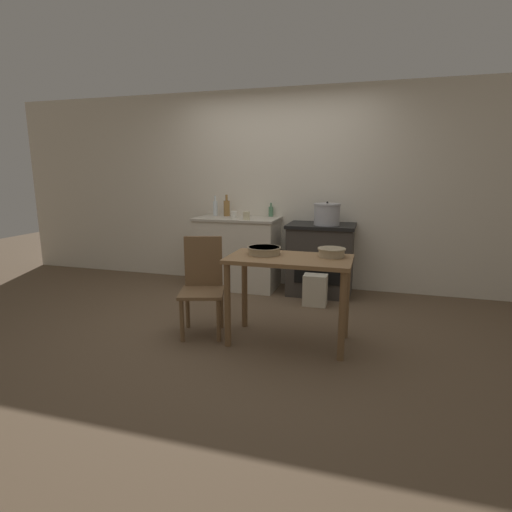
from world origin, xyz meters
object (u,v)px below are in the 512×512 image
object	(u,v)px
work_table	(289,272)
flour_sack	(315,290)
bottle_far_left	(271,211)
cup_center_left	(234,215)
stove	(320,259)
chair	(203,284)
mixing_bowl_small	(332,252)
bottle_mid_left	(215,208)
stock_pot	(327,214)
mixing_bowl_large	(264,250)
bottle_left	(227,208)
cup_center	(247,216)

from	to	relation	value
work_table	flour_sack	world-z (taller)	work_table
bottle_far_left	cup_center_left	bearing A→B (deg)	-138.48
stove	flour_sack	size ratio (longest dim) A/B	2.45
stove	bottle_far_left	distance (m)	0.92
flour_sack	cup_center_left	world-z (taller)	cup_center_left
stove	cup_center_left	xyz separation A→B (m)	(-1.10, -0.12, 0.53)
chair	mixing_bowl_small	size ratio (longest dim) A/B	3.73
cup_center_left	bottle_mid_left	bearing A→B (deg)	144.64
stock_pot	cup_center_left	size ratio (longest dim) A/B	3.46
stock_pot	mixing_bowl_large	bearing A→B (deg)	-105.29
mixing_bowl_large	bottle_left	world-z (taller)	bottle_left
work_table	flour_sack	size ratio (longest dim) A/B	2.99
stove	mixing_bowl_small	world-z (taller)	stove
cup_center	bottle_far_left	bearing A→B (deg)	65.84
chair	stock_pot	size ratio (longest dim) A/B	2.83
flour_sack	bottle_mid_left	distance (m)	1.80
chair	cup_center	bearing A→B (deg)	72.53
flour_sack	mixing_bowl_large	distance (m)	1.24
bottle_far_left	stock_pot	bearing A→B (deg)	-21.85
stock_pot	mixing_bowl_small	world-z (taller)	stock_pot
stove	mixing_bowl_large	size ratio (longest dim) A/B	2.93
work_table	bottle_far_left	size ratio (longest dim) A/B	5.96
work_table	bottle_far_left	world-z (taller)	bottle_far_left
stove	bottle_far_left	bearing A→B (deg)	161.71
stove	stock_pot	distance (m)	0.58
bottle_left	stock_pot	bearing A→B (deg)	-8.26
mixing_bowl_large	bottle_far_left	size ratio (longest dim) A/B	1.67
bottle_left	bottle_mid_left	xyz separation A→B (m)	(-0.17, 0.01, -0.01)
mixing_bowl_large	bottle_mid_left	bearing A→B (deg)	124.57
bottle_far_left	chair	bearing A→B (deg)	-96.57
mixing_bowl_large	bottle_far_left	xyz separation A→B (m)	(-0.38, 1.74, 0.18)
work_table	cup_center_left	xyz separation A→B (m)	(-1.02, 1.45, 0.33)
bottle_left	cup_center	distance (m)	0.51
mixing_bowl_large	bottle_left	bearing A→B (deg)	120.60
work_table	stock_pot	bearing A→B (deg)	84.36
work_table	mixing_bowl_large	world-z (taller)	mixing_bowl_large
cup_center_left	work_table	bearing A→B (deg)	-54.93
stock_pot	bottle_far_left	size ratio (longest dim) A/B	1.78
bottle_far_left	cup_center_left	world-z (taller)	bottle_far_left
stove	flour_sack	xyz separation A→B (m)	(0.01, -0.49, -0.26)
flour_sack	bottle_left	size ratio (longest dim) A/B	1.26
mixing_bowl_large	mixing_bowl_small	bearing A→B (deg)	6.31
work_table	chair	bearing A→B (deg)	179.23
flour_sack	cup_center	distance (m)	1.24
stove	bottle_mid_left	world-z (taller)	bottle_mid_left
mixing_bowl_large	bottle_left	xyz separation A→B (m)	(-0.96, 1.62, 0.22)
mixing_bowl_small	bottle_left	distance (m)	2.21
chair	cup_center_left	world-z (taller)	cup_center_left
stove	bottle_mid_left	xyz separation A→B (m)	(-1.45, 0.13, 0.59)
cup_center_left	cup_center	xyz separation A→B (m)	(0.20, -0.09, 0.00)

